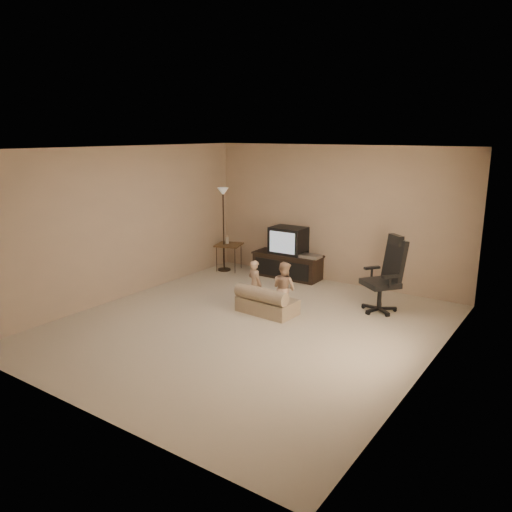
{
  "coord_description": "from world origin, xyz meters",
  "views": [
    {
      "loc": [
        3.89,
        -5.46,
        2.7
      ],
      "look_at": [
        -0.27,
        0.6,
        0.88
      ],
      "focal_mm": 35.0,
      "sensor_mm": 36.0,
      "label": 1
    }
  ],
  "objects_px": {
    "side_table": "(229,245)",
    "toddler_left": "(255,284)",
    "toddler_right": "(284,288)",
    "floor_lamp": "(223,211)",
    "child_sofa": "(266,302)",
    "tv_stand": "(288,257)",
    "office_chair": "(384,284)"
  },
  "relations": [
    {
      "from": "side_table",
      "to": "toddler_right",
      "type": "bearing_deg",
      "value": -34.41
    },
    {
      "from": "tv_stand",
      "to": "toddler_left",
      "type": "height_order",
      "value": "tv_stand"
    },
    {
      "from": "tv_stand",
      "to": "toddler_right",
      "type": "bearing_deg",
      "value": -61.77
    },
    {
      "from": "child_sofa",
      "to": "toddler_left",
      "type": "bearing_deg",
      "value": 159.12
    },
    {
      "from": "floor_lamp",
      "to": "toddler_left",
      "type": "bearing_deg",
      "value": -39.72
    },
    {
      "from": "tv_stand",
      "to": "side_table",
      "type": "distance_m",
      "value": 1.28
    },
    {
      "from": "side_table",
      "to": "tv_stand",
      "type": "bearing_deg",
      "value": 10.16
    },
    {
      "from": "tv_stand",
      "to": "toddler_right",
      "type": "xyz_separation_m",
      "value": [
        0.98,
        -1.75,
        0.01
      ]
    },
    {
      "from": "toddler_right",
      "to": "floor_lamp",
      "type": "bearing_deg",
      "value": -20.13
    },
    {
      "from": "tv_stand",
      "to": "toddler_right",
      "type": "relative_size",
      "value": 1.67
    },
    {
      "from": "side_table",
      "to": "floor_lamp",
      "type": "xyz_separation_m",
      "value": [
        -0.06,
        -0.08,
        0.7
      ]
    },
    {
      "from": "toddler_left",
      "to": "toddler_right",
      "type": "xyz_separation_m",
      "value": [
        0.52,
        0.02,
        0.02
      ]
    },
    {
      "from": "floor_lamp",
      "to": "side_table",
      "type": "bearing_deg",
      "value": 54.1
    },
    {
      "from": "child_sofa",
      "to": "toddler_left",
      "type": "height_order",
      "value": "toddler_left"
    },
    {
      "from": "toddler_left",
      "to": "office_chair",
      "type": "bearing_deg",
      "value": -134.7
    },
    {
      "from": "floor_lamp",
      "to": "child_sofa",
      "type": "relative_size",
      "value": 1.8
    },
    {
      "from": "side_table",
      "to": "toddler_left",
      "type": "bearing_deg",
      "value": -42.2
    },
    {
      "from": "tv_stand",
      "to": "office_chair",
      "type": "xyz_separation_m",
      "value": [
        2.2,
        -0.78,
        0.03
      ]
    },
    {
      "from": "office_chair",
      "to": "side_table",
      "type": "relative_size",
      "value": 1.66
    },
    {
      "from": "floor_lamp",
      "to": "toddler_right",
      "type": "xyz_separation_m",
      "value": [
        2.29,
        -1.45,
        -0.8
      ]
    },
    {
      "from": "office_chair",
      "to": "child_sofa",
      "type": "height_order",
      "value": "office_chair"
    },
    {
      "from": "child_sofa",
      "to": "side_table",
      "type": "bearing_deg",
      "value": 143.2
    },
    {
      "from": "tv_stand",
      "to": "floor_lamp",
      "type": "distance_m",
      "value": 1.57
    },
    {
      "from": "floor_lamp",
      "to": "toddler_left",
      "type": "height_order",
      "value": "floor_lamp"
    },
    {
      "from": "side_table",
      "to": "toddler_left",
      "type": "xyz_separation_m",
      "value": [
        1.71,
        -1.55,
        -0.13
      ]
    },
    {
      "from": "floor_lamp",
      "to": "tv_stand",
      "type": "bearing_deg",
      "value": 13.12
    },
    {
      "from": "toddler_right",
      "to": "tv_stand",
      "type": "bearing_deg",
      "value": -48.63
    },
    {
      "from": "side_table",
      "to": "floor_lamp",
      "type": "bearing_deg",
      "value": -125.9
    },
    {
      "from": "office_chair",
      "to": "toddler_left",
      "type": "bearing_deg",
      "value": -113.0
    },
    {
      "from": "floor_lamp",
      "to": "child_sofa",
      "type": "xyz_separation_m",
      "value": [
        2.05,
        -1.6,
        -1.04
      ]
    },
    {
      "from": "side_table",
      "to": "toddler_right",
      "type": "distance_m",
      "value": 2.71
    },
    {
      "from": "toddler_left",
      "to": "toddler_right",
      "type": "relative_size",
      "value": 0.94
    }
  ]
}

